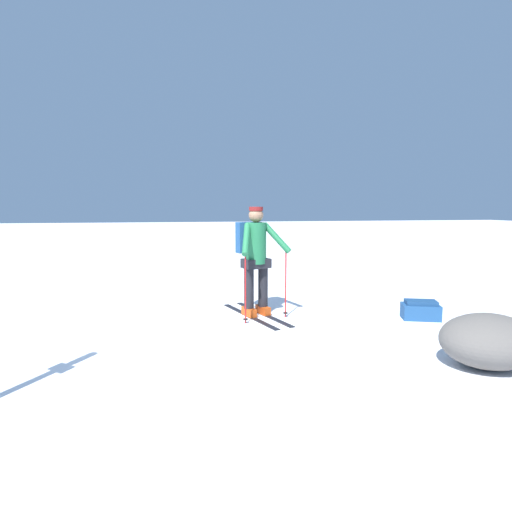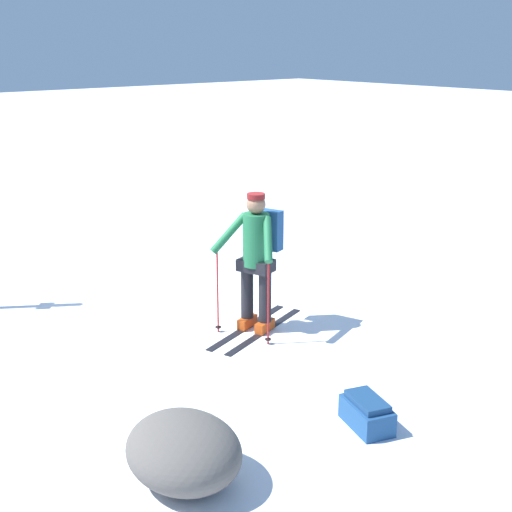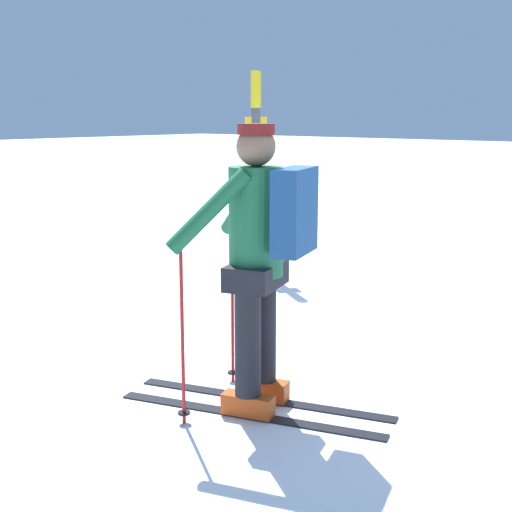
% 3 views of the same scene
% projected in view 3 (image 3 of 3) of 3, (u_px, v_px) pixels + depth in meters
% --- Properties ---
extents(ground_plane, '(80.00, 80.00, 0.00)m').
position_uv_depth(ground_plane, '(274.00, 356.00, 5.13)').
color(ground_plane, white).
extents(skier, '(0.93, 1.65, 1.66)m').
position_uv_depth(skier, '(260.00, 251.00, 4.03)').
color(skier, black).
rests_on(skier, ground_plane).
extents(trail_marker, '(0.20, 0.18, 2.17)m').
position_uv_depth(trail_marker, '(256.00, 155.00, 7.82)').
color(trail_marker, '#4C4C51').
rests_on(trail_marker, ground_plane).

